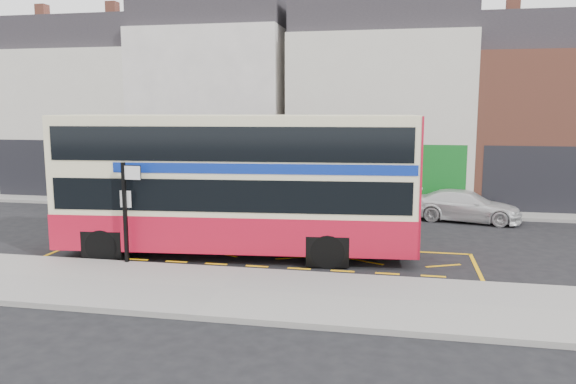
% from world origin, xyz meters
% --- Properties ---
extents(ground, '(120.00, 120.00, 0.00)m').
position_xyz_m(ground, '(0.00, 0.00, 0.00)').
color(ground, black).
rests_on(ground, ground).
extents(pavement, '(40.00, 4.00, 0.15)m').
position_xyz_m(pavement, '(0.00, -2.30, 0.07)').
color(pavement, gray).
rests_on(pavement, ground).
extents(kerb, '(40.00, 0.15, 0.15)m').
position_xyz_m(kerb, '(0.00, -0.38, 0.07)').
color(kerb, gray).
rests_on(kerb, ground).
extents(far_pavement, '(50.00, 3.00, 0.15)m').
position_xyz_m(far_pavement, '(0.00, 11.00, 0.07)').
color(far_pavement, gray).
rests_on(far_pavement, ground).
extents(road_markings, '(14.00, 3.40, 0.01)m').
position_xyz_m(road_markings, '(0.00, 1.60, 0.01)').
color(road_markings, '#F2B20C').
rests_on(road_markings, ground).
extents(terrace_far_left, '(8.00, 8.01, 10.80)m').
position_xyz_m(terrace_far_left, '(-13.50, 14.99, 4.82)').
color(terrace_far_left, silver).
rests_on(terrace_far_left, ground).
extents(terrace_left, '(8.00, 8.01, 11.80)m').
position_xyz_m(terrace_left, '(-5.50, 14.99, 5.32)').
color(terrace_left, beige).
rests_on(terrace_left, ground).
extents(terrace_green_shop, '(9.00, 8.01, 11.30)m').
position_xyz_m(terrace_green_shop, '(3.50, 14.99, 5.07)').
color(terrace_green_shop, silver).
rests_on(terrace_green_shop, ground).
extents(terrace_right, '(9.00, 8.01, 10.30)m').
position_xyz_m(terrace_right, '(12.50, 14.99, 4.57)').
color(terrace_right, '#A05640').
rests_on(terrace_right, ground).
extents(double_decker_bus, '(11.92, 3.79, 4.68)m').
position_xyz_m(double_decker_bus, '(-0.69, 1.56, 2.46)').
color(double_decker_bus, beige).
rests_on(double_decker_bus, ground).
extents(bus_stop_post, '(0.77, 0.14, 3.12)m').
position_xyz_m(bus_stop_post, '(-3.64, -0.40, 2.02)').
color(bus_stop_post, black).
rests_on(bus_stop_post, pavement).
extents(car_silver, '(3.75, 1.65, 1.26)m').
position_xyz_m(car_silver, '(-6.75, 9.75, 0.63)').
color(car_silver, silver).
rests_on(car_silver, ground).
extents(car_grey, '(4.71, 1.93, 1.52)m').
position_xyz_m(car_grey, '(-3.62, 8.47, 0.76)').
color(car_grey, '#383A3E').
rests_on(car_grey, ground).
extents(car_white, '(4.92, 2.77, 1.35)m').
position_xyz_m(car_white, '(7.45, 9.07, 0.67)').
color(car_white, silver).
rests_on(car_white, ground).
extents(street_tree_right, '(2.60, 2.60, 5.62)m').
position_xyz_m(street_tree_right, '(5.26, 12.07, 3.83)').
color(street_tree_right, black).
rests_on(street_tree_right, ground).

